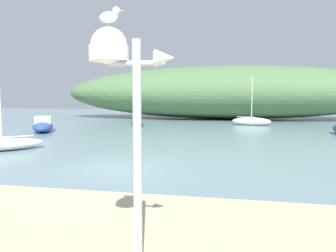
% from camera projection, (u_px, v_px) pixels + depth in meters
% --- Properties ---
extents(ground_plane, '(120.00, 120.00, 0.00)m').
position_uv_depth(ground_plane, '(116.00, 169.00, 12.29)').
color(ground_plane, gray).
extents(distant_hill, '(42.10, 12.53, 6.64)m').
position_uv_depth(distant_hill, '(226.00, 92.00, 41.06)').
color(distant_hill, '#517547').
rests_on(distant_hill, ground).
extents(mast_structure, '(1.17, 0.54, 3.42)m').
position_uv_depth(mast_structure, '(118.00, 70.00, 4.40)').
color(mast_structure, silver).
rests_on(mast_structure, beach_sand).
extents(seagull_on_radar, '(0.37, 0.16, 0.26)m').
position_uv_depth(seagull_on_radar, '(110.00, 16.00, 4.35)').
color(seagull_on_radar, orange).
rests_on(seagull_on_radar, mast_structure).
extents(sailboat_east_reach, '(3.84, 1.71, 4.62)m').
position_uv_depth(sailboat_east_reach, '(251.00, 121.00, 31.58)').
color(sailboat_east_reach, white).
rests_on(sailboat_east_reach, ground).
extents(sailboat_far_right, '(3.87, 3.82, 3.75)m').
position_uv_depth(sailboat_far_right, '(2.00, 144.00, 16.53)').
color(sailboat_far_right, white).
rests_on(sailboat_far_right, ground).
extents(sailboat_outer_mooring, '(2.48, 3.72, 4.09)m').
position_uv_depth(sailboat_outer_mooring, '(137.00, 122.00, 31.40)').
color(sailboat_outer_mooring, '#287A4C').
rests_on(sailboat_outer_mooring, ground).
extents(motorboat_near_shore, '(3.38, 4.38, 1.19)m').
position_uv_depth(motorboat_near_shore, '(43.00, 126.00, 25.71)').
color(motorboat_near_shore, '#2D4C9E').
rests_on(motorboat_near_shore, ground).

